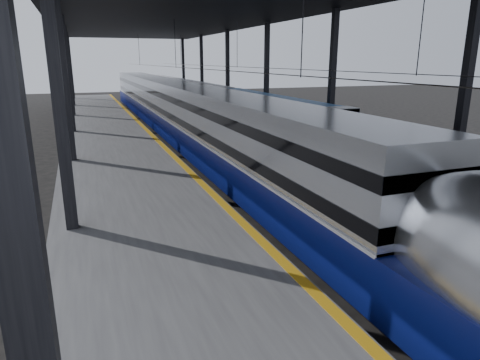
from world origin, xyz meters
TOP-DOWN VIEW (x-y plane):
  - ground at (0.00, 0.00)m, footprint 160.00×160.00m
  - platform at (-3.50, 20.00)m, footprint 6.00×80.00m
  - yellow_strip at (-0.70, 20.00)m, footprint 0.30×80.00m
  - rails at (4.50, 20.00)m, footprint 6.52×80.00m
  - canopy at (1.90, 20.00)m, footprint 18.00×75.00m
  - tgv_train at (2.00, 23.01)m, footprint 3.03×65.20m
  - second_train at (7.00, 37.46)m, footprint 2.64×56.05m

SIDE VIEW (x-z plane):
  - ground at x=0.00m, z-range 0.00..0.00m
  - rails at x=4.50m, z-range 0.00..0.16m
  - platform at x=-3.50m, z-range 0.00..1.00m
  - yellow_strip at x=-0.70m, z-range 1.00..1.01m
  - second_train at x=7.00m, z-range 0.02..3.66m
  - tgv_train at x=2.00m, z-range -0.14..4.20m
  - canopy at x=1.90m, z-range 4.38..13.85m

